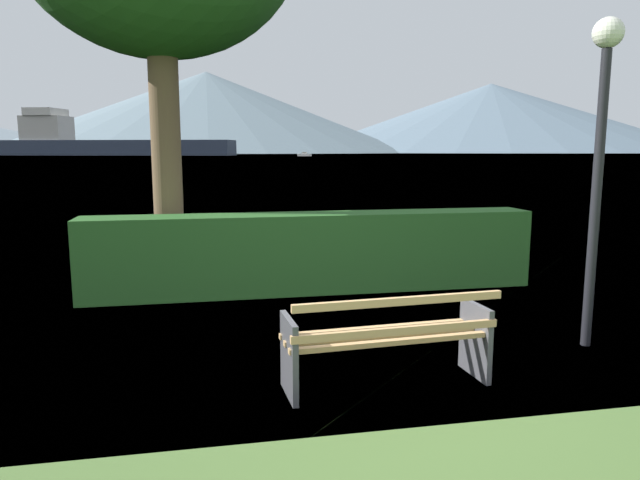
# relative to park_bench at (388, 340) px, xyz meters

# --- Properties ---
(ground_plane) EXTENTS (1400.00, 1400.00, 0.00)m
(ground_plane) POSITION_rel_park_bench_xyz_m (-0.00, 0.06, -0.43)
(ground_plane) COLOR #4C6B33
(water_surface) EXTENTS (620.00, 620.00, 0.00)m
(water_surface) POSITION_rel_park_bench_xyz_m (-0.00, 309.24, -0.43)
(water_surface) COLOR slate
(water_surface) RESTS_ON ground_plane
(park_bench) EXTENTS (1.85, 0.69, 0.87)m
(park_bench) POSITION_rel_park_bench_xyz_m (0.00, 0.00, 0.00)
(park_bench) COLOR tan
(park_bench) RESTS_ON ground_plane
(hedge_row) EXTENTS (6.54, 0.68, 1.14)m
(hedge_row) POSITION_rel_park_bench_xyz_m (-0.00, 3.57, 0.14)
(hedge_row) COLOR #285B23
(hedge_row) RESTS_ON ground_plane
(lamp_post) EXTENTS (0.30, 0.30, 3.34)m
(lamp_post) POSITION_rel_park_bench_xyz_m (2.40, 0.65, 1.88)
(lamp_post) COLOR black
(lamp_post) RESTS_ON ground_plane
(cargo_ship_large) EXTENTS (97.70, 42.87, 19.56)m
(cargo_ship_large) POSITION_rel_park_bench_xyz_m (-45.09, 254.24, 5.04)
(cargo_ship_large) COLOR #2D384C
(cargo_ship_large) RESTS_ON water_surface
(fishing_boat_near) EXTENTS (5.16, 3.09, 1.52)m
(fishing_boat_near) POSITION_rel_park_bench_xyz_m (33.23, 202.28, 0.12)
(fishing_boat_near) COLOR silver
(fishing_boat_near) RESTS_ON water_surface
(distant_hills) EXTENTS (984.49, 438.74, 71.27)m
(distant_hills) POSITION_rel_park_bench_xyz_m (34.06, 556.18, 31.64)
(distant_hills) COLOR gray
(distant_hills) RESTS_ON ground_plane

